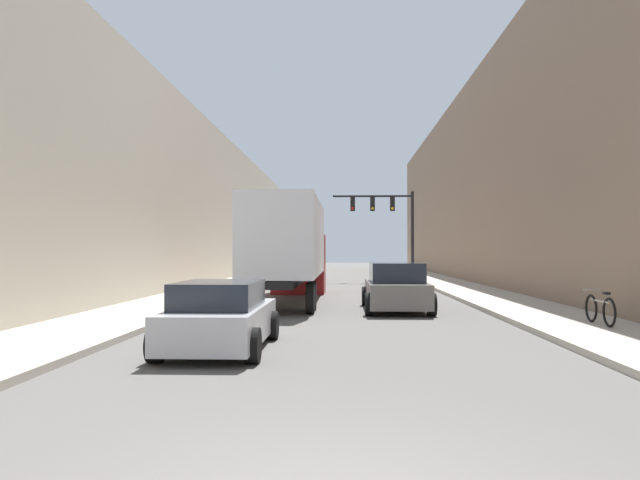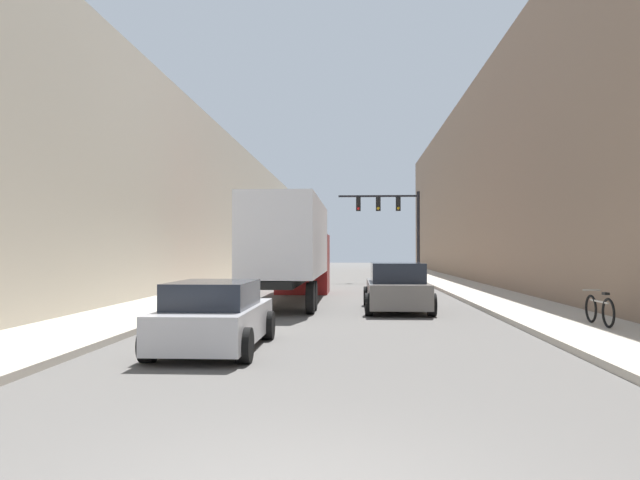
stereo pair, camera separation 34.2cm
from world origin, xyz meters
name	(u,v)px [view 2 (the right image)]	position (x,y,z in m)	size (l,w,h in m)	color
sidewalk_right	(458,286)	(6.20, 30.00, 0.07)	(3.01, 80.00, 0.15)	#B2A899
sidewalk_left	(236,285)	(-6.20, 30.00, 0.07)	(3.01, 80.00, 0.15)	#B2A899
building_right	(540,175)	(10.71, 30.00, 6.20)	(6.00, 80.00, 12.40)	#846B56
building_left	(158,201)	(-10.71, 30.00, 4.81)	(6.00, 80.00, 9.63)	#BCB29E
semi_truck	(293,247)	(-1.96, 19.62, 2.16)	(2.41, 12.27, 3.84)	silver
sedan_car	(215,317)	(-2.32, 7.59, 0.66)	(1.99, 4.28, 1.39)	#B7B7BC
suv_car	(397,288)	(1.89, 16.03, 0.76)	(2.15, 4.83, 1.60)	slate
traffic_signal_gantry	(396,218)	(3.14, 35.33, 4.13)	(5.22, 0.35, 5.82)	black
parked_bicycle	(599,310)	(6.56, 10.96, 0.53)	(0.44, 1.82, 0.86)	black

